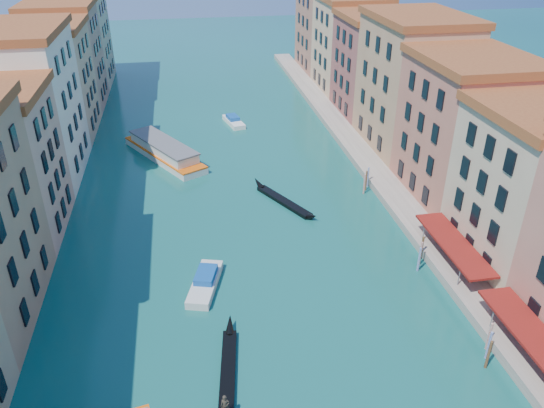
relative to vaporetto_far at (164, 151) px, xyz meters
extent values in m
cube|color=beige|center=(-17.73, -2.86, 8.76)|extent=(12.00, 18.00, 20.00)
cube|color=brown|center=(-17.73, -2.86, 19.26)|extent=(12.80, 18.40, 1.00)
cube|color=tan|center=(-17.73, 14.14, 7.51)|extent=(12.00, 16.00, 17.50)
cube|color=brown|center=(-17.73, 14.14, 16.76)|extent=(12.80, 16.40, 1.00)
cube|color=#A57A63|center=(-17.73, 29.64, 8.01)|extent=(12.00, 15.00, 18.50)
cube|color=brown|center=(-17.73, 29.64, 17.76)|extent=(12.80, 15.40, 1.00)
cube|color=tan|center=(-17.73, 45.64, 8.26)|extent=(12.00, 17.00, 19.00)
cube|color=tan|center=(38.27, -34.86, 7.01)|extent=(12.00, 14.00, 16.50)
cube|color=#B9654E|center=(38.27, -19.86, 7.76)|extent=(12.00, 16.00, 18.00)
cube|color=brown|center=(38.27, -19.86, 17.26)|extent=(12.80, 16.40, 1.00)
cube|color=tan|center=(38.27, -2.86, 8.76)|extent=(12.00, 18.00, 20.00)
cube|color=brown|center=(38.27, -2.86, 19.26)|extent=(12.80, 18.40, 1.00)
cube|color=#974B43|center=(38.27, 13.64, 7.51)|extent=(12.00, 15.00, 17.50)
cube|color=brown|center=(38.27, 13.64, 16.76)|extent=(12.80, 15.40, 1.00)
cube|color=tan|center=(38.27, 29.14, 8.01)|extent=(12.00, 16.00, 18.50)
cube|color=#A9684F|center=(38.27, 45.64, 8.51)|extent=(12.00, 17.00, 19.50)
cube|color=gray|center=(30.27, -8.86, -0.74)|extent=(4.00, 140.00, 1.00)
cylinder|color=slate|center=(29.07, -45.26, 0.26)|extent=(0.12, 0.12, 3.00)
cube|color=maroon|center=(30.47, -34.86, 1.76)|extent=(3.20, 12.60, 0.25)
cylinder|color=slate|center=(29.07, -39.06, 0.26)|extent=(0.12, 0.12, 3.00)
cylinder|color=slate|center=(29.07, -30.66, 0.26)|extent=(0.12, 0.12, 3.00)
cylinder|color=#542D1C|center=(26.77, -48.86, 0.06)|extent=(0.24, 0.24, 3.20)
cylinder|color=#542D1C|center=(27.37, -47.86, 0.06)|extent=(0.24, 0.24, 3.20)
cylinder|color=#542D1C|center=(27.97, -46.86, 0.06)|extent=(0.24, 0.24, 3.20)
cylinder|color=#542D1C|center=(26.77, -34.86, 0.06)|extent=(0.24, 0.24, 3.20)
cylinder|color=#542D1C|center=(27.37, -33.86, 0.06)|extent=(0.24, 0.24, 3.20)
cylinder|color=#542D1C|center=(27.97, -32.86, 0.06)|extent=(0.24, 0.24, 3.20)
cylinder|color=#542D1C|center=(26.77, -16.86, 0.06)|extent=(0.24, 0.24, 3.20)
cylinder|color=#542D1C|center=(27.37, -15.86, 0.06)|extent=(0.24, 0.24, 3.20)
cylinder|color=#542D1C|center=(27.97, -14.86, 0.06)|extent=(0.24, 0.24, 3.20)
cube|color=silver|center=(0.00, 0.00, -0.68)|extent=(12.72, 18.09, 1.11)
cube|color=silver|center=(0.00, 0.00, 0.52)|extent=(10.50, 14.65, 1.48)
cube|color=slate|center=(0.00, 0.00, 1.39)|extent=(10.97, 15.19, 0.23)
cube|color=#F15F0E|center=(0.00, 0.00, -0.17)|extent=(12.76, 18.11, 0.23)
cube|color=black|center=(5.30, -46.09, -1.00)|extent=(2.54, 9.91, 0.49)
cone|color=black|center=(6.05, -40.68, -0.58)|extent=(1.28, 2.31, 1.84)
imported|color=#312A21|center=(4.73, -50.21, 0.14)|extent=(0.74, 0.54, 1.89)
cube|color=black|center=(15.54, -17.62, -0.99)|extent=(5.85, 9.63, 0.51)
cone|color=black|center=(12.90, -12.59, -0.55)|extent=(1.96, 2.50, 1.91)
cone|color=black|center=(18.17, -22.66, -0.67)|extent=(1.78, 2.15, 1.68)
cube|color=silver|center=(4.19, -33.84, -0.81)|extent=(4.30, 7.73, 0.84)
cube|color=#134E9B|center=(4.34, -33.33, -0.08)|extent=(2.71, 3.57, 0.74)
cube|color=white|center=(12.32, 13.33, -0.84)|extent=(3.63, 7.20, 0.79)
cube|color=#134E9B|center=(12.21, 13.81, -0.15)|extent=(2.38, 3.27, 0.69)
camera|label=1|loc=(3.48, -77.75, 32.36)|focal=35.00mm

